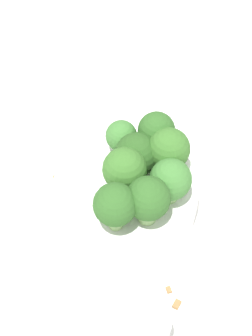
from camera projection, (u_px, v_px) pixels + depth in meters
ground_plane at (126, 206)px, 0.64m from camera, size 3.00×3.00×0.00m
bowl at (126, 196)px, 0.63m from camera, size 0.16×0.16×0.04m
broccoli_floret_0 at (128, 171)px, 0.57m from camera, size 0.05×0.05×0.06m
broccoli_floret_1 at (121, 137)px, 0.61m from camera, size 0.03×0.03×0.05m
broccoli_floret_2 at (112, 205)px, 0.55m from camera, size 0.04×0.04×0.06m
broccoli_floret_3 at (137, 155)px, 0.60m from camera, size 0.05×0.05×0.05m
broccoli_floret_4 at (170, 181)px, 0.57m from camera, size 0.04×0.04×0.05m
broccoli_floret_5 at (148, 200)px, 0.55m from camera, size 0.05×0.05×0.06m
broccoli_floret_6 at (156, 132)px, 0.61m from camera, size 0.04×0.04×0.06m
broccoli_floret_7 at (169, 150)px, 0.59m from camera, size 0.05×0.05×0.06m
pepper_shaker at (154, 335)px, 0.52m from camera, size 0.03×0.03×0.06m
almond_crumb_0 at (56, 177)px, 0.66m from camera, size 0.01×0.01×0.01m
almond_crumb_1 at (93, 146)px, 0.69m from camera, size 0.01×0.01×0.01m
almond_crumb_2 at (177, 303)px, 0.57m from camera, size 0.01×0.01×0.01m
almond_crumb_3 at (169, 289)px, 0.58m from camera, size 0.01×0.01×0.01m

